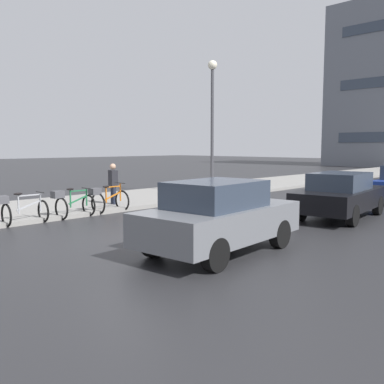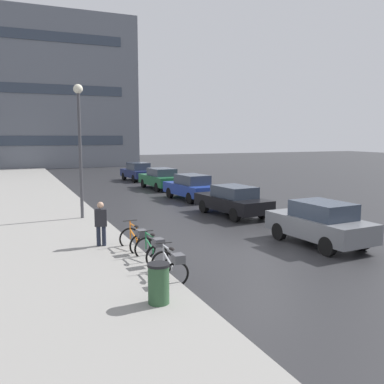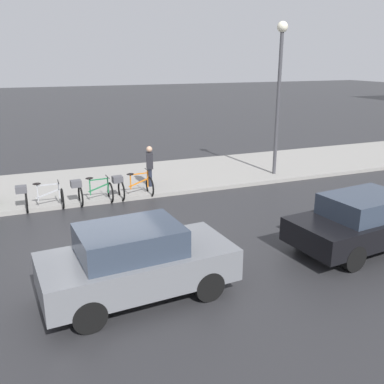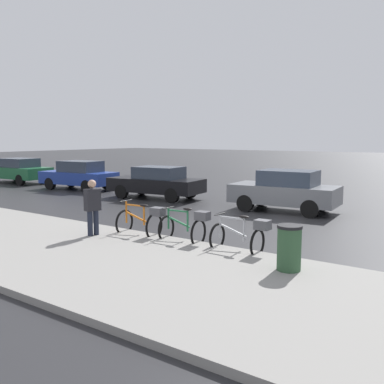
% 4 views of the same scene
% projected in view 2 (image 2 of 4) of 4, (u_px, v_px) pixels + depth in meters
% --- Properties ---
extents(ground_plane, '(140.00, 140.00, 0.00)m').
position_uv_depth(ground_plane, '(262.00, 254.00, 14.02)').
color(ground_plane, '#28282B').
extents(sidewalk_kerb, '(4.80, 60.00, 0.14)m').
position_uv_depth(sidewalk_kerb, '(44.00, 214.00, 20.74)').
color(sidewalk_kerb, gray).
rests_on(sidewalk_kerb, ground).
extents(bicycle_nearest, '(0.70, 1.43, 0.96)m').
position_uv_depth(bicycle_nearest, '(171.00, 265.00, 11.24)').
color(bicycle_nearest, black).
rests_on(bicycle_nearest, ground).
extents(bicycle_second, '(0.77, 1.35, 0.98)m').
position_uv_depth(bicycle_second, '(153.00, 249.00, 12.76)').
color(bicycle_second, black).
rests_on(bicycle_second, ground).
extents(bicycle_third, '(0.81, 1.40, 1.02)m').
position_uv_depth(bicycle_third, '(136.00, 239.00, 14.01)').
color(bicycle_third, black).
rests_on(bicycle_third, ground).
extents(car_grey, '(2.04, 4.04, 1.56)m').
position_uv_depth(car_grey, '(320.00, 223.00, 15.09)').
color(car_grey, slate).
rests_on(car_grey, ground).
extents(car_black, '(2.23, 4.49, 1.46)m').
position_uv_depth(car_black, '(233.00, 200.00, 20.63)').
color(car_black, black).
rests_on(car_black, ground).
extents(car_blue, '(2.17, 4.32, 1.53)m').
position_uv_depth(car_blue, '(191.00, 187.00, 25.71)').
color(car_blue, navy).
rests_on(car_blue, ground).
extents(car_green, '(2.12, 4.43, 1.51)m').
position_uv_depth(car_green, '(161.00, 178.00, 30.88)').
color(car_green, '#1E6038').
rests_on(car_green, ground).
extents(car_navy, '(2.17, 3.96, 1.55)m').
position_uv_depth(car_navy, '(138.00, 172.00, 36.51)').
color(car_navy, navy).
rests_on(car_navy, ground).
extents(pedestrian, '(0.45, 0.33, 1.65)m').
position_uv_depth(pedestrian, '(101.00, 223.00, 14.43)').
color(pedestrian, '#1E2333').
rests_on(pedestrian, ground).
extents(streetlamp, '(0.41, 0.41, 6.09)m').
position_uv_depth(streetlamp, '(79.00, 131.00, 18.94)').
color(streetlamp, '#424247').
rests_on(streetlamp, ground).
extents(trash_bin, '(0.50, 0.50, 1.05)m').
position_uv_depth(trash_bin, '(159.00, 286.00, 9.52)').
color(trash_bin, '#2D5133').
rests_on(trash_bin, ground).
extents(building_facade_main, '(23.57, 10.57, 18.11)m').
position_uv_depth(building_facade_main, '(34.00, 93.00, 52.60)').
color(building_facade_main, slate).
rests_on(building_facade_main, ground).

